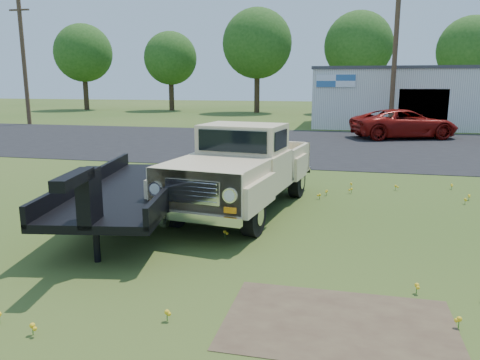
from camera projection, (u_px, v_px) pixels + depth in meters
name	position (u px, v px, depth m)	size (l,w,h in m)	color
ground	(266.00, 241.00, 9.35)	(140.00, 140.00, 0.00)	#304E19
asphalt_lot	(318.00, 145.00, 23.64)	(90.00, 14.00, 0.02)	black
dirt_patch_a	(339.00, 324.00, 6.15)	(3.00, 2.00, 0.01)	#4C3828
dirt_patch_b	(218.00, 195.00, 13.13)	(2.20, 1.60, 0.01)	#4C3828
commercial_building	(416.00, 97.00, 33.30)	(14.20, 8.20, 4.15)	beige
utility_pole_west	(24.00, 61.00, 34.28)	(1.60, 0.30, 9.00)	#443120
utility_pole_mid	(395.00, 57.00, 28.47)	(1.60, 0.30, 9.00)	#443120
treeline_a	(83.00, 53.00, 52.42)	(6.40, 6.40, 9.52)	#39291A
treeline_b	(170.00, 58.00, 51.27)	(5.76, 5.76, 8.57)	#39291A
treeline_c	(257.00, 44.00, 47.35)	(7.04, 7.04, 10.47)	#39291A
treeline_d	(359.00, 46.00, 46.13)	(6.72, 6.72, 10.00)	#39291A
treeline_e	(471.00, 50.00, 42.60)	(6.08, 6.08, 9.04)	#39291A
vintage_pickup_truck	(243.00, 168.00, 11.43)	(2.30, 5.91, 2.14)	beige
flatbed_trailer	(134.00, 184.00, 10.51)	(2.15, 6.44, 1.76)	black
red_pickup	(404.00, 124.00, 26.31)	(2.68, 5.82, 1.62)	maroon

